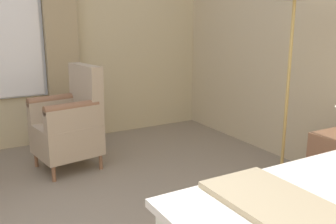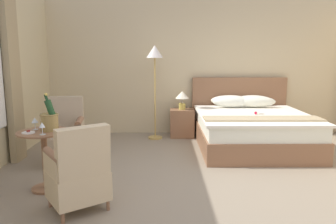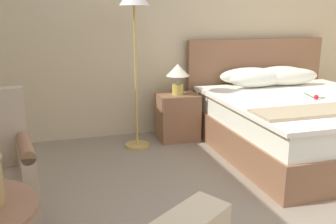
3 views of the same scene
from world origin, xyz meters
The scene contains 2 objects.
floor_lamp_brass centered at (-0.83, 2.28, 1.51)m, with size 0.32×0.32×1.81m.
armchair_by_window centered at (-2.11, 0.77, 0.44)m, with size 0.60×0.64×1.00m.
Camera 1 is at (1.37, -0.13, 1.41)m, focal length 40.00 mm.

